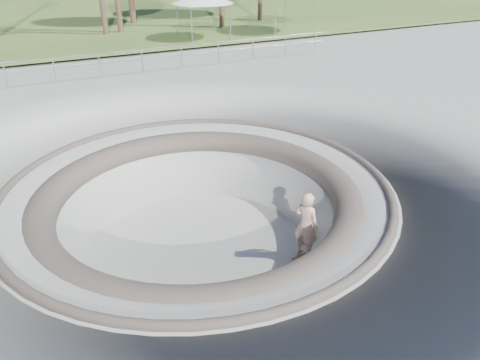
{
  "coord_description": "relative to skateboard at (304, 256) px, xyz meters",
  "views": [
    {
      "loc": [
        -3.83,
        -10.25,
        5.82
      ],
      "look_at": [
        1.28,
        0.03,
        -0.1
      ],
      "focal_mm": 35.0,
      "sensor_mm": 36.0,
      "label": 1
    }
  ],
  "objects": [
    {
      "name": "grass_strip",
      "position": [
        -2.33,
        35.77,
        2.06
      ],
      "size": [
        180.0,
        36.0,
        0.12
      ],
      "color": "#3A5321",
      "rests_on": "ground"
    },
    {
      "name": "skate_bowl",
      "position": [
        -2.33,
        1.77,
        0.01
      ],
      "size": [
        14.0,
        14.0,
        4.1
      ],
      "color": "#9C9C97",
      "rests_on": "ground"
    },
    {
      "name": "skater",
      "position": [
        0.0,
        0.0,
        0.98
      ],
      "size": [
        0.7,
        0.83,
        1.93
      ],
      "primitive_type": "imported",
      "rotation": [
        0.0,
        0.0,
        1.97
      ],
      "color": "tan",
      "rests_on": "skateboard"
    },
    {
      "name": "skateboard",
      "position": [
        0.0,
        0.0,
        0.0
      ],
      "size": [
        0.76,
        0.3,
        0.08
      ],
      "color": "olive",
      "rests_on": "ground"
    },
    {
      "name": "ground",
      "position": [
        -2.33,
        1.77,
        1.84
      ],
      "size": [
        180.0,
        180.0,
        0.0
      ],
      "primitive_type": "plane",
      "color": "#9C9C97",
      "rests_on": "ground"
    },
    {
      "name": "safety_railing",
      "position": [
        -2.33,
        13.77,
        2.53
      ],
      "size": [
        25.0,
        0.06,
        1.03
      ],
      "color": "gray",
      "rests_on": "ground"
    },
    {
      "name": "distant_hills",
      "position": [
        1.45,
        58.94,
        -5.18
      ],
      "size": [
        103.2,
        45.0,
        28.6
      ],
      "color": "brown",
      "rests_on": "ground"
    }
  ]
}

